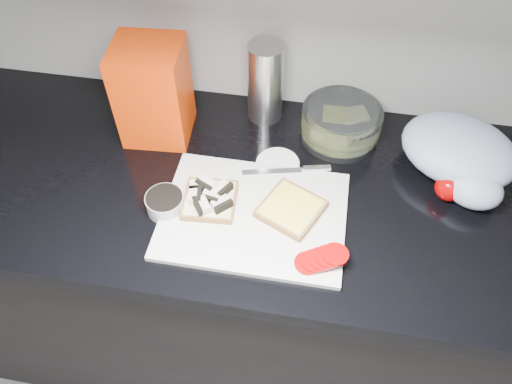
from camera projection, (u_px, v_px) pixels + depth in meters
base_cabinet at (307, 290)px, 1.51m from camera, size 3.50×0.60×0.86m
countertop at (323, 197)px, 1.16m from camera, size 3.50×0.64×0.04m
cutting_board at (254, 215)px, 1.09m from camera, size 0.40×0.30×0.01m
bread_left at (209, 199)px, 1.10m from camera, size 0.13×0.13×0.04m
bread_right at (291, 209)px, 1.09m from camera, size 0.17×0.17×0.02m
tomato_slices at (321, 259)px, 1.00m from camera, size 0.12×0.09×0.02m
knife at (298, 170)px, 1.17m from camera, size 0.21×0.06×0.01m
seed_tub at (165, 202)px, 1.09m from camera, size 0.08×0.08×0.04m
tub_lid at (278, 164)px, 1.19m from camera, size 0.12×0.12×0.01m
glass_bowl at (341, 124)px, 1.23m from camera, size 0.20×0.20×0.08m
bread_bag at (153, 92)px, 1.18m from camera, size 0.17×0.16×0.25m
steel_canister at (265, 83)px, 1.23m from camera, size 0.09×0.09×0.21m
grocery_bag at (461, 155)px, 1.14m from camera, size 0.33×0.32×0.12m
whole_tomatoes at (450, 187)px, 1.11m from camera, size 0.06×0.06×0.06m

